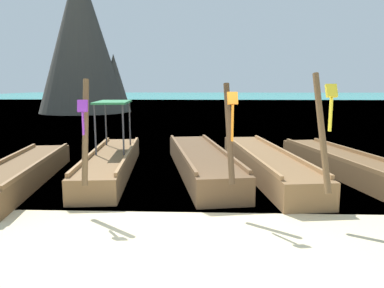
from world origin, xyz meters
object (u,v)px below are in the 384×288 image
karst_rock (83,40)px  longtail_boat_orange_ribbon (201,162)px  longtail_boat_yellow_ribbon (265,163)px  longtail_boat_pink_ribbon (22,173)px  longtail_boat_violet_ribbon (111,162)px  longtail_boat_blue_ribbon (350,167)px

karst_rock → longtail_boat_orange_ribbon: bearing=-64.9°
longtail_boat_yellow_ribbon → longtail_boat_pink_ribbon: bearing=-168.5°
longtail_boat_pink_ribbon → longtail_boat_violet_ribbon: (2.06, 1.23, 0.06)m
longtail_boat_pink_ribbon → karst_rock: karst_rock is taller
longtail_boat_violet_ribbon → longtail_boat_blue_ribbon: 6.91m
longtail_boat_yellow_ribbon → longtail_boat_blue_ribbon: size_ratio=1.01×
longtail_boat_orange_ribbon → longtail_boat_yellow_ribbon: size_ratio=0.92×
longtail_boat_yellow_ribbon → longtail_boat_blue_ribbon: bearing=-5.3°
longtail_boat_pink_ribbon → longtail_boat_yellow_ribbon: size_ratio=0.82×
longtail_boat_pink_ribbon → longtail_boat_violet_ribbon: bearing=30.8°
longtail_boat_pink_ribbon → longtail_boat_blue_ribbon: 9.04m
longtail_boat_violet_ribbon → longtail_boat_blue_ribbon: size_ratio=0.87×
longtail_boat_violet_ribbon → karst_rock: bearing=109.7°
longtail_boat_pink_ribbon → longtail_boat_orange_ribbon: 4.92m
longtail_boat_orange_ribbon → longtail_boat_blue_ribbon: 4.27m
longtail_boat_yellow_ribbon → longtail_boat_blue_ribbon: longtail_boat_yellow_ribbon is taller
longtail_boat_orange_ribbon → longtail_boat_blue_ribbon: bearing=-3.8°
longtail_boat_yellow_ribbon → longtail_boat_blue_ribbon: 2.39m
longtail_boat_orange_ribbon → karst_rock: bearing=115.1°
longtail_boat_orange_ribbon → longtail_boat_yellow_ribbon: (1.88, -0.06, -0.01)m
longtail_boat_pink_ribbon → longtail_boat_violet_ribbon: 2.40m
longtail_boat_orange_ribbon → longtail_boat_yellow_ribbon: longtail_boat_yellow_ribbon is taller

